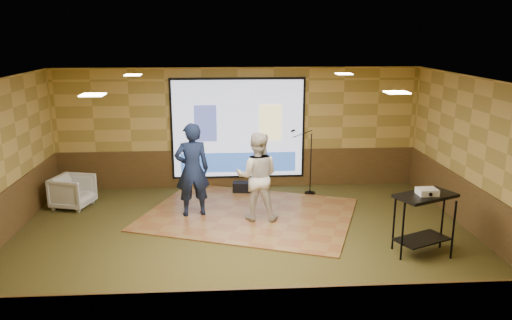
{
  "coord_description": "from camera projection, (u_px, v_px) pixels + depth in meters",
  "views": [
    {
      "loc": [
        -0.35,
        -8.7,
        3.85
      ],
      "look_at": [
        0.29,
        1.1,
        1.3
      ],
      "focal_mm": 35.0,
      "sensor_mm": 36.0,
      "label": 1
    }
  ],
  "objects": [
    {
      "name": "av_table",
      "position": [
        424.0,
        211.0,
        8.68
      ],
      "size": [
        1.06,
        0.56,
        1.11
      ],
      "rotation": [
        0.0,
        0.0,
        0.43
      ],
      "color": "black",
      "rests_on": "ground"
    },
    {
      "name": "wainscot_right",
      "position": [
        478.0,
        212.0,
        9.55
      ],
      "size": [
        0.04,
        7.0,
        0.95
      ],
      "primitive_type": "cube",
      "color": "#463217",
      "rests_on": "ground"
    },
    {
      "name": "downlight_nw",
      "position": [
        133.0,
        75.0,
        10.24
      ],
      "size": [
        0.32,
        0.32,
        0.02
      ],
      "primitive_type": "cube",
      "color": "beige",
      "rests_on": "room_shell"
    },
    {
      "name": "dance_floor",
      "position": [
        249.0,
        214.0,
        10.76
      ],
      "size": [
        5.16,
        4.55,
        0.03
      ],
      "primitive_type": "cube",
      "rotation": [
        0.0,
        0.0,
        -0.35
      ],
      "color": "olive",
      "rests_on": "ground"
    },
    {
      "name": "projector_screen",
      "position": [
        238.0,
        130.0,
        12.34
      ],
      "size": [
        3.32,
        0.06,
        2.52
      ],
      "color": "black",
      "rests_on": "room_shell"
    },
    {
      "name": "downlight_sw",
      "position": [
        93.0,
        95.0,
        7.05
      ],
      "size": [
        0.32,
        0.32,
        0.02
      ],
      "primitive_type": "cube",
      "color": "beige",
      "rests_on": "room_shell"
    },
    {
      "name": "room_shell",
      "position": [
        244.0,
        133.0,
        8.86
      ],
      "size": [
        9.04,
        7.04,
        3.02
      ],
      "color": "tan",
      "rests_on": "ground"
    },
    {
      "name": "duffel_bag",
      "position": [
        242.0,
        187.0,
        12.2
      ],
      "size": [
        0.45,
        0.32,
        0.27
      ],
      "primitive_type": "cube",
      "rotation": [
        0.0,
        0.0,
        -0.08
      ],
      "color": "black",
      "rests_on": "ground"
    },
    {
      "name": "projector",
      "position": [
        427.0,
        192.0,
        8.57
      ],
      "size": [
        0.34,
        0.29,
        0.11
      ],
      "primitive_type": "cube",
      "rotation": [
        0.0,
        0.0,
        0.04
      ],
      "color": "white",
      "rests_on": "av_table"
    },
    {
      "name": "wainscot_back",
      "position": [
        238.0,
        168.0,
        12.63
      ],
      "size": [
        9.0,
        0.04,
        0.95
      ],
      "primitive_type": "cube",
      "color": "#463217",
      "rests_on": "ground"
    },
    {
      "name": "banquet_chair",
      "position": [
        73.0,
        192.0,
        11.15
      ],
      "size": [
        0.98,
        0.96,
        0.73
      ],
      "primitive_type": "imported",
      "rotation": [
        0.0,
        0.0,
        1.3
      ],
      "color": "gray",
      "rests_on": "ground"
    },
    {
      "name": "ground",
      "position": [
        244.0,
        242.0,
        9.39
      ],
      "size": [
        9.0,
        9.0,
        0.0
      ],
      "primitive_type": "plane",
      "color": "#303A1A",
      "rests_on": "ground"
    },
    {
      "name": "mic_stand",
      "position": [
        308.0,
        174.0,
        12.06
      ],
      "size": [
        0.63,
        0.26,
        1.6
      ],
      "rotation": [
        0.0,
        0.0,
        0.01
      ],
      "color": "black",
      "rests_on": "ground"
    },
    {
      "name": "player_right",
      "position": [
        257.0,
        176.0,
        10.23
      ],
      "size": [
        0.98,
        0.81,
        1.84
      ],
      "primitive_type": "imported",
      "rotation": [
        0.0,
        0.0,
        3.0
      ],
      "color": "silver",
      "rests_on": "dance_floor"
    },
    {
      "name": "downlight_se",
      "position": [
        397.0,
        92.0,
        7.33
      ],
      "size": [
        0.32,
        0.32,
        0.02
      ],
      "primitive_type": "cube",
      "color": "beige",
      "rests_on": "room_shell"
    },
    {
      "name": "player_left",
      "position": [
        192.0,
        170.0,
        10.44
      ],
      "size": [
        0.81,
        0.61,
        1.99
      ],
      "primitive_type": "imported",
      "rotation": [
        0.0,
        0.0,
        3.35
      ],
      "color": "#151F42",
      "rests_on": "dance_floor"
    },
    {
      "name": "downlight_ne",
      "position": [
        344.0,
        74.0,
        10.52
      ],
      "size": [
        0.32,
        0.32,
        0.02
      ],
      "primitive_type": "cube",
      "color": "beige",
      "rests_on": "room_shell"
    }
  ]
}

